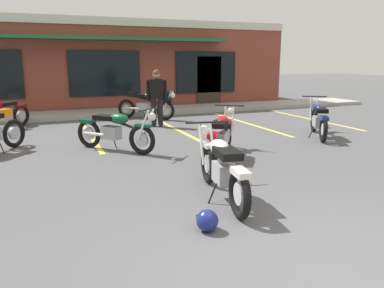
% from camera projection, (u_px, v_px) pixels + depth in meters
% --- Properties ---
extents(ground_plane, '(80.00, 80.00, 0.00)m').
position_uv_depth(ground_plane, '(187.00, 171.00, 6.78)').
color(ground_plane, '#515154').
extents(sidewalk_kerb, '(22.00, 1.80, 0.14)m').
position_uv_depth(sidewalk_kerb, '(111.00, 113.00, 13.84)').
color(sidewalk_kerb, '#A8A59E').
rests_on(sidewalk_kerb, ground_plane).
extents(brick_storefront_building, '(15.75, 6.39, 3.52)m').
position_uv_depth(brick_storefront_building, '(95.00, 64.00, 16.83)').
color(brick_storefront_building, brown).
rests_on(brick_storefront_building, ground_plane).
extents(painted_stall_lines, '(12.23, 4.80, 0.01)m').
position_uv_depth(painted_stall_lines, '(134.00, 131.00, 10.59)').
color(painted_stall_lines, '#DBCC4C').
rests_on(painted_stall_lines, ground_plane).
extents(motorcycle_foreground_classic, '(0.73, 2.10, 0.98)m').
position_uv_depth(motorcycle_foreground_classic, '(222.00, 167.00, 5.35)').
color(motorcycle_foreground_classic, black).
rests_on(motorcycle_foreground_classic, ground_plane).
extents(motorcycle_red_sportbike, '(1.55, 1.74, 0.98)m').
position_uv_depth(motorcycle_red_sportbike, '(1.00, 114.00, 10.66)').
color(motorcycle_red_sportbike, black).
rests_on(motorcycle_red_sportbike, ground_plane).
extents(motorcycle_silver_naked, '(1.73, 1.57, 0.98)m').
position_uv_depth(motorcycle_silver_naked, '(149.00, 103.00, 12.64)').
color(motorcycle_silver_naked, black).
rests_on(motorcycle_silver_naked, ground_plane).
extents(motorcycle_blue_standard, '(1.32, 1.88, 0.98)m').
position_uv_depth(motorcycle_blue_standard, '(319.00, 119.00, 9.73)').
color(motorcycle_blue_standard, black).
rests_on(motorcycle_blue_standard, ground_plane).
extents(motorcycle_green_cafe_racer, '(1.48, 1.79, 0.98)m').
position_uv_depth(motorcycle_green_cafe_racer, '(221.00, 135.00, 7.64)').
color(motorcycle_green_cafe_racer, black).
rests_on(motorcycle_green_cafe_racer, ground_plane).
extents(motorcycle_orange_scrambler, '(1.57, 1.72, 0.98)m').
position_uv_depth(motorcycle_orange_scrambler, '(115.00, 130.00, 8.17)').
color(motorcycle_orange_scrambler, black).
rests_on(motorcycle_orange_scrambler, ground_plane).
extents(person_in_shorts_foreground, '(0.60, 0.35, 1.68)m').
position_uv_depth(person_in_shorts_foreground, '(157.00, 95.00, 11.13)').
color(person_in_shorts_foreground, black).
rests_on(person_in_shorts_foreground, ground_plane).
extents(helmet_on_pavement, '(0.26, 0.26, 0.26)m').
position_uv_depth(helmet_on_pavement, '(207.00, 220.00, 4.36)').
color(helmet_on_pavement, navy).
rests_on(helmet_on_pavement, ground_plane).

